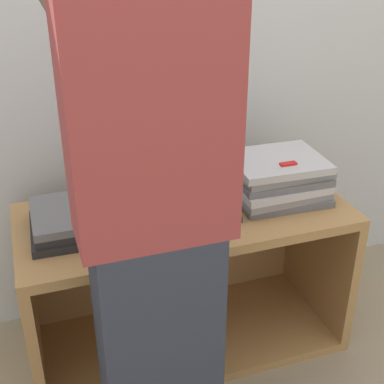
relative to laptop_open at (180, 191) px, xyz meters
name	(u,v)px	position (x,y,z in m)	size (l,w,h in m)	color
wall_back	(152,20)	(0.00, 0.32, 0.55)	(8.00, 0.05, 2.40)	silver
cart	(181,271)	(0.00, 0.01, -0.36)	(1.19, 0.53, 0.60)	#A87A47
laptop_open	(180,191)	(0.00, 0.00, 0.00)	(0.33, 0.31, 0.29)	#333338
laptop_stack_left	(83,218)	(-0.36, -0.05, -0.02)	(0.35, 0.29, 0.08)	#232326
laptop_stack_right	(277,178)	(0.36, -0.05, 0.02)	(0.35, 0.29, 0.16)	slate
person	(153,221)	(-0.22, -0.47, 0.18)	(0.40, 0.53, 1.66)	#2D3342
inventory_tag	(288,164)	(0.36, -0.12, 0.11)	(0.06, 0.02, 0.01)	red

